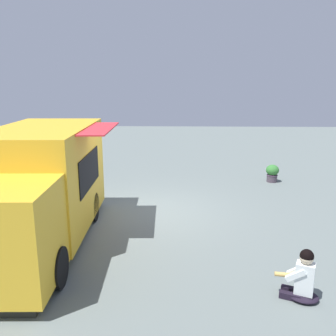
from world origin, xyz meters
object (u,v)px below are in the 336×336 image
Objects in this scene: food_truck at (37,191)px; person_customer at (303,279)px; planter_flowering_far at (87,162)px; planter_flowering_near at (272,173)px.

food_truck reaches higher than person_customer.
planter_flowering_far is (5.91, -8.90, 0.02)m from person_customer.
food_truck reaches higher than planter_flowering_near.
person_customer reaches higher than planter_flowering_near.
food_truck is 8.59m from planter_flowering_near.
food_truck is at bearing 95.14° from planter_flowering_far.
food_truck reaches higher than planter_flowering_far.
person_customer reaches higher than planter_flowering_far.
food_truck is at bearing -21.55° from person_customer.
person_customer is at bearing 79.99° from planter_flowering_near.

